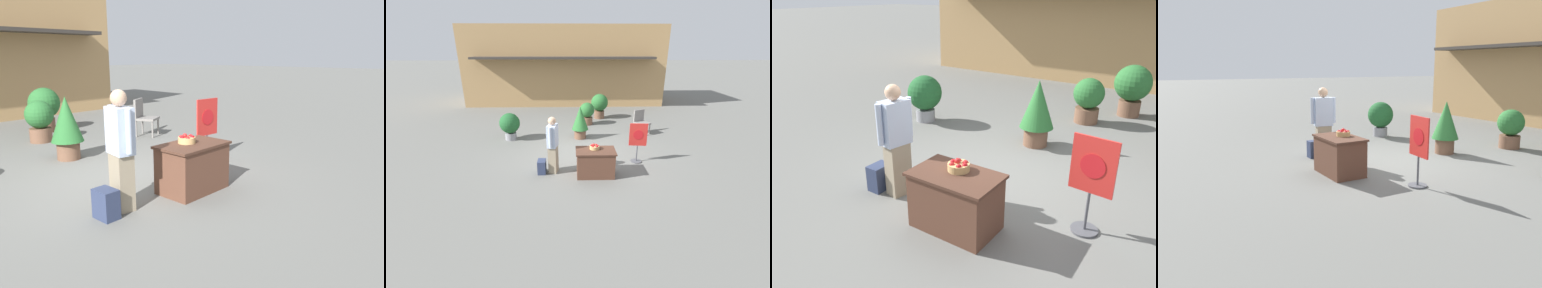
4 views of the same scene
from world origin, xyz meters
TOP-DOWN VIEW (x-y plane):
  - ground_plane at (0.00, 0.00)m, footprint 120.00×120.00m
  - storefront_building at (-0.86, 9.78)m, footprint 12.35×5.24m
  - display_table at (0.26, -1.42)m, footprint 1.16×0.73m
  - apple_basket at (0.24, -1.32)m, footprint 0.29×0.29m
  - person_visitor at (-0.99, -1.19)m, footprint 0.33×0.60m
  - backpack at (-1.34, -1.27)m, footprint 0.24×0.34m
  - poster_board at (1.72, -0.53)m, footprint 0.57×0.36m
  - patio_chair at (2.60, 2.45)m, footprint 0.74×0.74m
  - potted_plant_near_left at (-0.08, 1.84)m, footprint 0.68×0.68m
  - potted_plant_near_right at (1.05, 4.97)m, footprint 0.88×0.88m
  - potted_plant_far_left at (-2.94, 1.77)m, footprint 0.82×0.82m
  - potted_plant_far_right at (0.32, 3.86)m, footprint 0.71×0.71m

SIDE VIEW (x-z plane):
  - ground_plane at x=0.00m, z-range 0.00..0.00m
  - backpack at x=-1.34m, z-range 0.00..0.42m
  - display_table at x=0.26m, z-range 0.00..0.80m
  - patio_chair at x=2.60m, z-range 0.06..1.08m
  - potted_plant_far_right at x=0.32m, z-range 0.06..1.13m
  - potted_plant_far_left at x=-2.94m, z-range 0.09..1.19m
  - poster_board at x=1.72m, z-range 0.06..1.39m
  - potted_plant_near_right at x=1.05m, z-range 0.11..1.39m
  - potted_plant_near_left at x=-0.08m, z-range 0.08..1.44m
  - apple_basket at x=0.24m, z-range 0.78..0.94m
  - person_visitor at x=-0.99m, z-range 0.02..1.76m
  - storefront_building at x=-0.86m, z-range 0.00..4.79m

